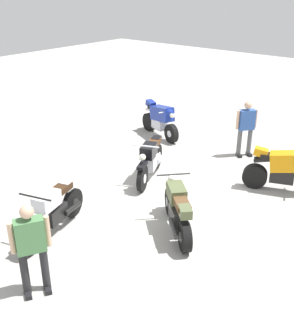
% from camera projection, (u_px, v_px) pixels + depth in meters
% --- Properties ---
extents(ground_plane, '(40.00, 40.00, 0.00)m').
position_uv_depth(ground_plane, '(166.00, 192.00, 9.96)').
color(ground_plane, '#ADAAA3').
extents(motorcycle_orange_sportbike, '(0.97, 1.88, 1.14)m').
position_uv_depth(motorcycle_orange_sportbike, '(286.00, 169.00, 9.75)').
color(motorcycle_orange_sportbike, black).
rests_on(motorcycle_orange_sportbike, ground).
extents(motorcycle_silver_cruiser, '(2.03, 0.85, 1.09)m').
position_uv_depth(motorcycle_silver_cruiser, '(53.00, 210.00, 8.14)').
color(motorcycle_silver_cruiser, black).
rests_on(motorcycle_silver_cruiser, ground).
extents(motorcycle_black_cruiser, '(1.96, 1.00, 1.09)m').
position_uv_depth(motorcycle_black_cruiser, '(150.00, 159.00, 10.45)').
color(motorcycle_black_cruiser, black).
rests_on(motorcycle_black_cruiser, ground).
extents(motorcycle_olive_vintage, '(1.43, 1.55, 1.07)m').
position_uv_depth(motorcycle_olive_vintage, '(178.00, 210.00, 8.21)').
color(motorcycle_olive_vintage, black).
rests_on(motorcycle_olive_vintage, ground).
extents(motorcycle_blue_sportbike, '(0.94, 1.90, 1.14)m').
position_uv_depth(motorcycle_blue_sportbike, '(160.00, 119.00, 13.23)').
color(motorcycle_blue_sportbike, black).
rests_on(motorcycle_blue_sportbike, ground).
extents(person_in_blue_shirt, '(0.56, 0.51, 1.62)m').
position_uv_depth(person_in_blue_shirt, '(246.00, 126.00, 11.63)').
color(person_in_blue_shirt, '#59595B').
rests_on(person_in_blue_shirt, ground).
extents(person_in_green_shirt, '(0.60, 0.47, 1.63)m').
position_uv_depth(person_in_green_shirt, '(31.00, 245.00, 6.41)').
color(person_in_green_shirt, '#262628').
rests_on(person_in_green_shirt, ground).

